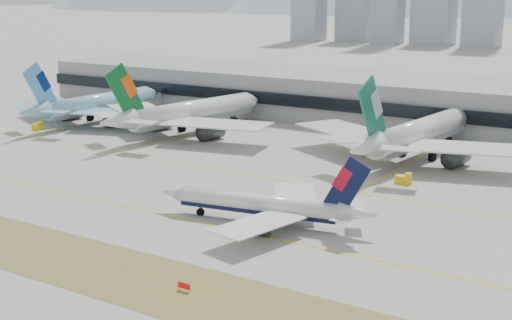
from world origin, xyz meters
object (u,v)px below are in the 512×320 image
Objects in this scene: widebody_korean at (95,105)px; terminal at (400,101)px; taxiing_airliner at (265,206)px; widebody_eva at (188,114)px; widebody_cathay at (416,135)px.

terminal is (86.24, 54.21, 1.50)m from widebody_korean.
taxiing_airliner is 115.06m from terminal.
widebody_korean is (-103.85, 59.43, 2.39)m from taxiing_airliner.
widebody_eva is 71.47m from widebody_cathay.
widebody_korean is 0.95× the size of widebody_eva.
widebody_eva is at bearing -52.46° from taxiing_airliner.
terminal is (-23.14, 47.23, 0.89)m from widebody_cathay.
widebody_eva is (-65.72, 60.66, 2.82)m from taxiing_airliner.
taxiing_airliner is at bearing -117.93° from widebody_korean.
taxiing_airliner is 89.48m from widebody_eva.
taxiing_airliner is 66.71m from widebody_cathay.
widebody_cathay is (109.37, 6.98, 0.61)m from widebody_korean.
widebody_cathay is (71.24, 5.75, 0.18)m from widebody_eva.
taxiing_airliner is 0.16× the size of terminal.
widebody_cathay reaches higher than widebody_korean.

